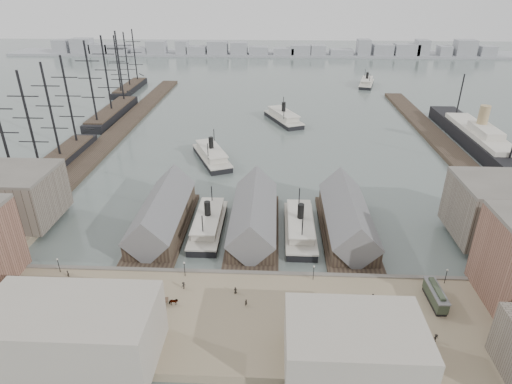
{
  "coord_description": "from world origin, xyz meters",
  "views": [
    {
      "loc": [
        5.42,
        -87.4,
        64.43
      ],
      "look_at": [
        0.0,
        30.0,
        6.0
      ],
      "focal_mm": 30.0,
      "sensor_mm": 36.0,
      "label": 1
    }
  ],
  "objects_px": {
    "horse_cart_left": "(98,299)",
    "ferry_docked_west": "(208,223)",
    "ocean_steamer": "(478,139)",
    "horse_cart_center": "(170,302)",
    "horse_cart_right": "(376,315)",
    "tram": "(435,296)"
  },
  "relations": [
    {
      "from": "horse_cart_left",
      "to": "ferry_docked_west",
      "type": "bearing_deg",
      "value": -26.55
    },
    {
      "from": "ocean_steamer",
      "to": "horse_cart_center",
      "type": "relative_size",
      "value": 17.98
    },
    {
      "from": "horse_cart_right",
      "to": "horse_cart_center",
      "type": "bearing_deg",
      "value": 101.84
    },
    {
      "from": "ocean_steamer",
      "to": "tram",
      "type": "xyz_separation_m",
      "value": [
        -51.5,
        -103.25,
        -0.15
      ]
    },
    {
      "from": "ferry_docked_west",
      "to": "horse_cart_right",
      "type": "relative_size",
      "value": 5.71
    },
    {
      "from": "horse_cart_left",
      "to": "tram",
      "type": "bearing_deg",
      "value": -84.73
    },
    {
      "from": "ocean_steamer",
      "to": "ferry_docked_west",
      "type": "bearing_deg",
      "value": -145.28
    },
    {
      "from": "ocean_steamer",
      "to": "horse_cart_right",
      "type": "distance_m",
      "value": 126.59
    },
    {
      "from": "tram",
      "to": "horse_cart_left",
      "type": "xyz_separation_m",
      "value": [
        -72.4,
        -3.24,
        -0.97
      ]
    },
    {
      "from": "horse_cart_center",
      "to": "horse_cart_right",
      "type": "xyz_separation_m",
      "value": [
        42.99,
        -1.9,
        -0.06
      ]
    },
    {
      "from": "horse_cart_left",
      "to": "horse_cart_center",
      "type": "relative_size",
      "value": 0.92
    },
    {
      "from": "ferry_docked_west",
      "to": "horse_cart_right",
      "type": "bearing_deg",
      "value": -41.91
    },
    {
      "from": "ocean_steamer",
      "to": "horse_cart_right",
      "type": "height_order",
      "value": "ocean_steamer"
    },
    {
      "from": "ocean_steamer",
      "to": "tram",
      "type": "distance_m",
      "value": 115.38
    },
    {
      "from": "horse_cart_left",
      "to": "horse_cart_center",
      "type": "distance_m",
      "value": 15.78
    },
    {
      "from": "ocean_steamer",
      "to": "horse_cart_center",
      "type": "xyz_separation_m",
      "value": [
        -108.12,
        -106.65,
        -1.04
      ]
    },
    {
      "from": "horse_cart_center",
      "to": "horse_cart_right",
      "type": "relative_size",
      "value": 1.05
    },
    {
      "from": "ocean_steamer",
      "to": "horse_cart_center",
      "type": "distance_m",
      "value": 151.87
    },
    {
      "from": "tram",
      "to": "ocean_steamer",
      "type": "bearing_deg",
      "value": 61.64
    },
    {
      "from": "tram",
      "to": "horse_cart_center",
      "type": "xyz_separation_m",
      "value": [
        -56.62,
        -3.4,
        -0.89
      ]
    },
    {
      "from": "ocean_steamer",
      "to": "horse_cart_left",
      "type": "xyz_separation_m",
      "value": [
        -123.9,
        -106.49,
        -1.12
      ]
    },
    {
      "from": "tram",
      "to": "horse_cart_center",
      "type": "relative_size",
      "value": 1.92
    }
  ]
}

